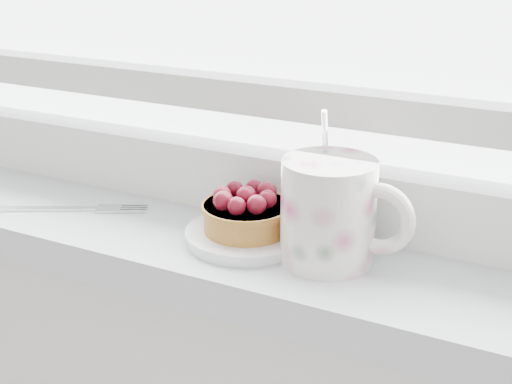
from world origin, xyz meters
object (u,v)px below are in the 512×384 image
Objects in this scene: saucer at (246,235)px; fork at (68,209)px; floral_mug at (332,210)px; raspberry_tart at (246,211)px.

saucer is 0.76× the size of fork.
fork is (-0.22, -0.02, -0.00)m from saucer.
fork is (-0.31, -0.02, -0.05)m from floral_mug.
floral_mug reaches higher than fork.
fork is at bearing -174.67° from saucer.
saucer is 1.38× the size of raspberry_tart.
floral_mug is at bearing 3.09° from fork.
raspberry_tart is 0.62× the size of floral_mug.
floral_mug is (0.09, -0.00, 0.02)m from raspberry_tart.
saucer is at bearing 96.08° from raspberry_tart.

